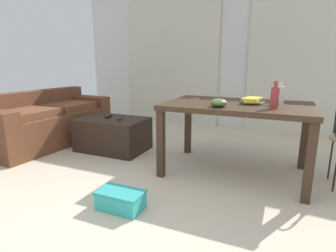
% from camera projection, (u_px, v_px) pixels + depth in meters
% --- Properties ---
extents(ground_plane, '(8.82, 8.82, 0.00)m').
position_uv_depth(ground_plane, '(191.00, 169.00, 2.95)').
color(ground_plane, beige).
extents(wall_back, '(5.94, 0.10, 2.68)m').
position_uv_depth(wall_back, '(235.00, 51.00, 4.64)').
color(wall_back, silver).
rests_on(wall_back, ground).
extents(curtains, '(4.06, 0.03, 2.29)m').
position_uv_depth(curtains, '(233.00, 62.00, 4.61)').
color(curtains, beige).
rests_on(curtains, ground).
extents(couch, '(0.94, 1.79, 0.74)m').
position_uv_depth(couch, '(47.00, 122.00, 3.84)').
color(couch, brown).
rests_on(couch, ground).
extents(coffee_table, '(0.88, 0.60, 0.43)m').
position_uv_depth(coffee_table, '(113.00, 134.00, 3.56)').
color(coffee_table, black).
rests_on(coffee_table, ground).
extents(craft_table, '(1.43, 0.92, 0.74)m').
position_uv_depth(craft_table, '(237.00, 112.00, 2.72)').
color(craft_table, '#382619').
rests_on(craft_table, ground).
extents(bottle_near, '(0.08, 0.08, 0.21)m').
position_uv_depth(bottle_near, '(280.00, 95.00, 2.62)').
color(bottle_near, beige).
rests_on(bottle_near, craft_table).
extents(bottle_far, '(0.07, 0.07, 0.24)m').
position_uv_depth(bottle_far, '(275.00, 97.00, 2.37)').
color(bottle_far, '#99332D').
rests_on(bottle_far, craft_table).
extents(bowl, '(0.16, 0.16, 0.08)m').
position_uv_depth(bowl, '(219.00, 103.00, 2.48)').
color(bowl, '#477033').
rests_on(bowl, craft_table).
extents(book_stack, '(0.24, 0.29, 0.06)m').
position_uv_depth(book_stack, '(252.00, 101.00, 2.69)').
color(book_stack, '#4C4C51').
rests_on(book_stack, craft_table).
extents(scissors, '(0.10, 0.06, 0.00)m').
position_uv_depth(scissors, '(194.00, 99.00, 3.01)').
color(scissors, '#9EA0A5').
rests_on(scissors, craft_table).
extents(tv_remote_primary, '(0.10, 0.18, 0.02)m').
position_uv_depth(tv_remote_primary, '(109.00, 116.00, 3.60)').
color(tv_remote_primary, black).
rests_on(tv_remote_primary, coffee_table).
extents(tv_remote_secondary, '(0.11, 0.15, 0.02)m').
position_uv_depth(tv_remote_secondary, '(119.00, 119.00, 3.45)').
color(tv_remote_secondary, '#232326').
rests_on(tv_remote_secondary, coffee_table).
extents(shoebox, '(0.37, 0.21, 0.15)m').
position_uv_depth(shoebox, '(121.00, 200.00, 2.13)').
color(shoebox, '#33B2AD').
rests_on(shoebox, ground).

